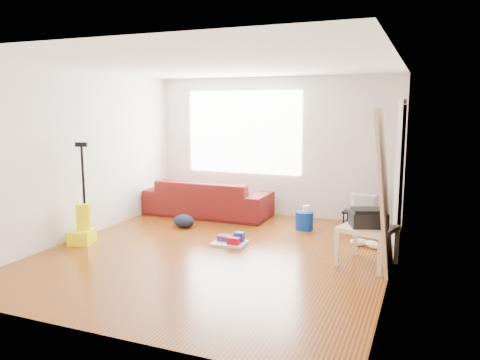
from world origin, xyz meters
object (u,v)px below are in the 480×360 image
at_px(sofa, 208,215).
at_px(side_table, 367,233).
at_px(vacuum, 83,225).
at_px(cleaning_tray, 231,241).
at_px(bucket, 304,229).
at_px(backpack, 184,227).
at_px(tv_stand, 363,218).

relative_size(sofa, side_table, 3.01).
bearing_deg(side_table, vacuum, -171.95).
distance_m(sofa, vacuum, 2.46).
bearing_deg(cleaning_tray, side_table, -5.35).
bearing_deg(side_table, bucket, 129.56).
bearing_deg(backpack, side_table, 3.49).
bearing_deg(side_table, sofa, 150.58).
relative_size(cleaning_tray, backpack, 1.28).
bearing_deg(side_table, backpack, 165.28).
height_order(tv_stand, side_table, side_table).
bearing_deg(backpack, vacuum, -105.75).
distance_m(bucket, vacuum, 3.42).
relative_size(bucket, backpack, 0.77).
height_order(tv_stand, cleaning_tray, tv_stand).
height_order(cleaning_tray, backpack, cleaning_tray).
xyz_separation_m(cleaning_tray, backpack, (-1.11, 0.62, -0.05)).
bearing_deg(tv_stand, side_table, -77.90).
relative_size(sofa, bucket, 7.79).
distance_m(bucket, cleaning_tray, 1.44).
xyz_separation_m(tv_stand, backpack, (-2.74, -1.18, -0.13)).
xyz_separation_m(bucket, vacuum, (-2.79, -1.96, 0.27)).
xyz_separation_m(sofa, tv_stand, (2.73, 0.27, 0.13)).
distance_m(cleaning_tray, backpack, 1.27).
bearing_deg(cleaning_tray, bucket, 57.77).
xyz_separation_m(tv_stand, bucket, (-0.86, -0.58, -0.13)).
xyz_separation_m(sofa, vacuum, (-0.92, -2.27, 0.27)).
bearing_deg(vacuum, cleaning_tray, 2.87).
height_order(sofa, side_table, side_table).
bearing_deg(tv_stand, sofa, -170.87).
height_order(sofa, vacuum, vacuum).
height_order(bucket, backpack, bucket).
bearing_deg(tv_stand, bucket, -142.49).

